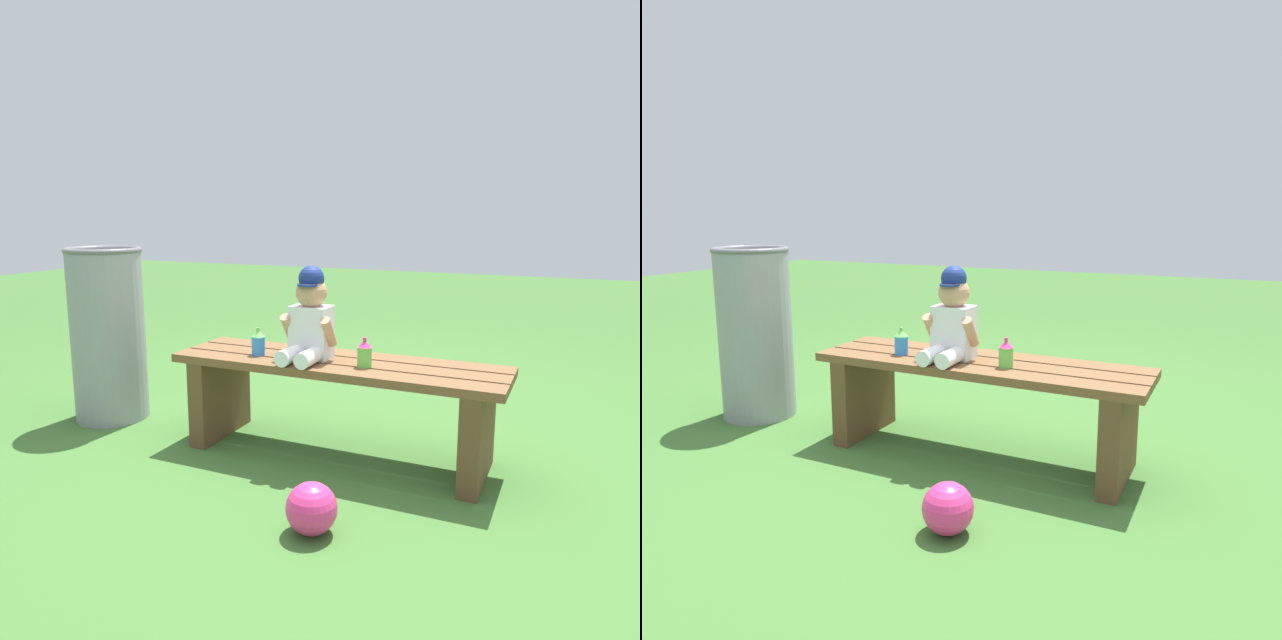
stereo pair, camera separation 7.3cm
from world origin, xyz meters
TOP-DOWN VIEW (x-y plane):
  - ground_plane at (0.00, 0.00)m, footprint 16.00×16.00m
  - park_bench at (0.00, 0.00)m, footprint 1.45×0.41m
  - child_figure at (-0.12, -0.03)m, footprint 0.23×0.27m
  - sippy_cup_left at (-0.36, -0.06)m, footprint 0.06×0.06m
  - sippy_cup_right at (0.14, -0.06)m, footprint 0.06×0.06m
  - toy_ball at (0.17, -0.63)m, footprint 0.18×0.18m
  - trash_bin at (-1.26, -0.03)m, footprint 0.38×0.38m

SIDE VIEW (x-z plane):
  - ground_plane at x=0.00m, z-range 0.00..0.00m
  - toy_ball at x=0.17m, z-range 0.00..0.18m
  - park_bench at x=0.00m, z-range 0.08..0.51m
  - trash_bin at x=-1.26m, z-range 0.00..0.89m
  - sippy_cup_left at x=-0.36m, z-range 0.43..0.55m
  - sippy_cup_right at x=0.14m, z-range 0.43..0.55m
  - child_figure at x=-0.12m, z-range 0.41..0.81m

